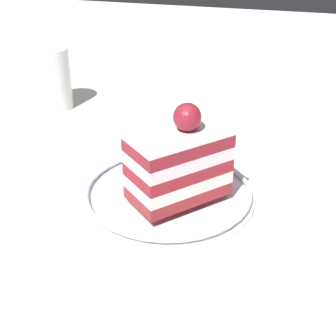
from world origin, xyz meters
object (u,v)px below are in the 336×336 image
(dessert_plate, at_px, (168,193))
(cake_slice, at_px, (177,162))
(fork, at_px, (195,159))
(whipped_cream_dollop, at_px, (150,143))
(drink_glass_near, at_px, (52,82))

(dessert_plate, relative_size, cake_slice, 1.67)
(fork, bearing_deg, cake_slice, -93.89)
(dessert_plate, relative_size, whipped_cream_dollop, 4.24)
(drink_glass_near, bearing_deg, fork, -28.89)
(cake_slice, bearing_deg, dessert_plate, 142.58)
(dessert_plate, bearing_deg, drink_glass_near, 138.69)
(cake_slice, relative_size, drink_glass_near, 1.22)
(dessert_plate, height_order, whipped_cream_dollop, whipped_cream_dollop)
(cake_slice, xyz_separation_m, whipped_cream_dollop, (-0.06, 0.08, -0.02))
(whipped_cream_dollop, xyz_separation_m, fork, (0.06, 0.01, -0.02))
(cake_slice, bearing_deg, fork, 86.11)
(dessert_plate, bearing_deg, whipped_cream_dollop, 122.44)
(drink_glass_near, bearing_deg, dessert_plate, -41.31)
(cake_slice, relative_size, whipped_cream_dollop, 2.53)
(fork, bearing_deg, whipped_cream_dollop, -170.45)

